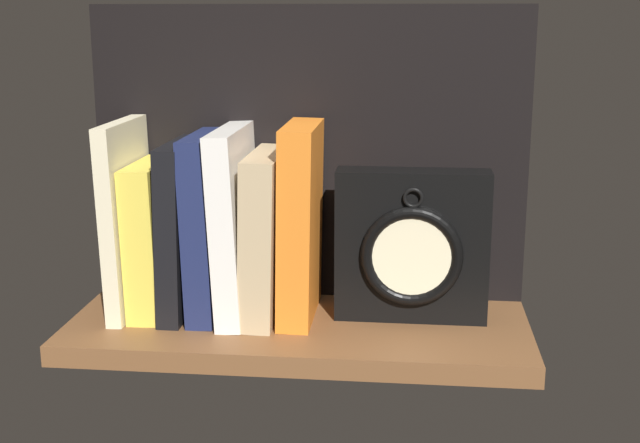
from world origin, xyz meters
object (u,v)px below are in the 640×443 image
book_black_skeptic (181,228)px  book_orange_pandolfini (299,222)px  book_white_catcher (235,223)px  book_yellow_seinlanguage (153,238)px  framed_clock (412,247)px  book_navy_bierce (207,225)px  book_cream_twain (127,217)px  book_tan_shortstories (265,235)px

book_black_skeptic → book_orange_pandolfini: book_orange_pandolfini is taller
book_black_skeptic → book_white_catcher: (6.82, 0.00, 0.87)cm
book_yellow_seinlanguage → book_orange_pandolfini: 18.70cm
framed_clock → book_black_skeptic: bearing=-179.8°
book_navy_bierce → book_white_catcher: bearing=0.0°
book_cream_twain → book_navy_bierce: 10.27cm
book_cream_twain → book_orange_pandolfini: same height
book_white_catcher → book_orange_pandolfini: (8.06, 0.00, 0.31)cm
book_black_skeptic → book_tan_shortstories: (10.64, 0.00, -0.57)cm
book_yellow_seinlanguage → book_white_catcher: size_ratio=0.81×
book_cream_twain → book_orange_pandolfini: bearing=0.0°
book_cream_twain → framed_clock: (35.54, 0.09, -2.81)cm
book_yellow_seinlanguage → book_orange_pandolfini: bearing=0.0°
book_tan_shortstories → framed_clock: bearing=0.3°
book_cream_twain → book_white_catcher: bearing=0.0°
book_black_skeptic → framed_clock: 28.67cm
book_yellow_seinlanguage → book_black_skeptic: (3.66, 0.00, 1.31)cm
book_orange_pandolfini → book_yellow_seinlanguage: bearing=180.0°
book_white_catcher → book_navy_bierce: bearing=180.0°
book_navy_bierce → book_white_catcher: book_white_catcher is taller
book_yellow_seinlanguage → framed_clock: size_ratio=1.02×
book_orange_pandolfini → framed_clock: bearing=0.4°
book_yellow_seinlanguage → book_orange_pandolfini: book_orange_pandolfini is taller
book_tan_shortstories → book_orange_pandolfini: bearing=0.0°
book_navy_bierce → book_yellow_seinlanguage: bearing=180.0°
book_tan_shortstories → book_black_skeptic: bearing=180.0°
book_tan_shortstories → framed_clock: (17.99, 0.09, -1.00)cm
book_yellow_seinlanguage → book_tan_shortstories: 14.31cm
framed_clock → book_yellow_seinlanguage: bearing=-179.8°
book_tan_shortstories → framed_clock: 18.02cm
book_tan_shortstories → book_yellow_seinlanguage: bearing=180.0°
book_cream_twain → book_yellow_seinlanguage: bearing=0.0°
book_yellow_seinlanguage → book_black_skeptic: bearing=0.0°
book_yellow_seinlanguage → book_orange_pandolfini: size_ratio=0.79×
book_tan_shortstories → book_cream_twain: bearing=180.0°
book_cream_twain → book_tan_shortstories: book_cream_twain is taller
book_black_skeptic → book_navy_bierce: book_navy_bierce is taller
book_black_skeptic → book_navy_bierce: bearing=0.0°
book_black_skeptic → book_cream_twain: bearing=180.0°
book_tan_shortstories → book_orange_pandolfini: book_orange_pandolfini is taller
book_white_catcher → book_tan_shortstories: (3.82, 0.00, -1.45)cm
book_cream_twain → book_tan_shortstories: size_ratio=1.18×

